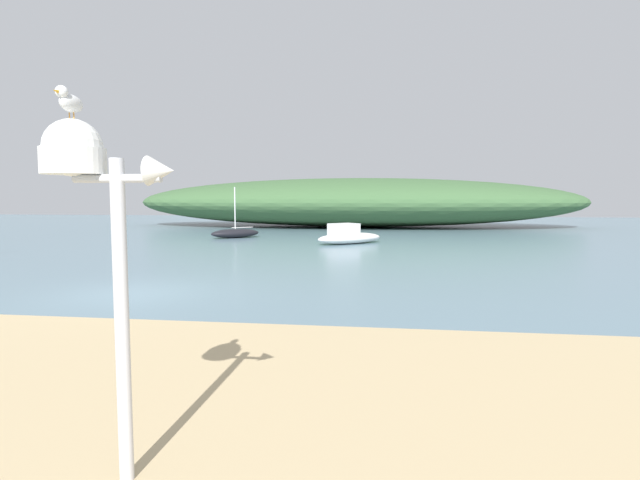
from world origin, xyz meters
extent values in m
plane|color=slate|center=(0.00, 0.00, 0.00)|extent=(120.00, 120.00, 0.00)
ellipsoid|color=#3D6038|center=(3.71, 33.56, 2.22)|extent=(40.90, 14.07, 4.43)
cylinder|color=silver|center=(4.71, -8.86, 1.56)|extent=(0.12, 0.12, 2.73)
cylinder|color=silver|center=(4.71, -8.86, 2.77)|extent=(0.76, 0.07, 0.07)
cylinder|color=white|center=(4.33, -8.86, 2.91)|extent=(0.51, 0.51, 0.22)
sphere|color=white|center=(4.33, -8.86, 3.02)|extent=(0.47, 0.47, 0.47)
cone|color=silver|center=(5.09, -8.86, 2.83)|extent=(0.22, 0.24, 0.24)
cylinder|color=orange|center=(4.35, -8.86, 3.28)|extent=(0.01, 0.01, 0.05)
cylinder|color=orange|center=(4.31, -8.86, 3.28)|extent=(0.01, 0.01, 0.05)
ellipsoid|color=white|center=(4.33, -8.86, 3.37)|extent=(0.12, 0.26, 0.14)
ellipsoid|color=#9EA0A8|center=(4.33, -8.86, 3.40)|extent=(0.10, 0.25, 0.05)
sphere|color=white|center=(4.32, -8.97, 3.45)|extent=(0.10, 0.10, 0.10)
cone|color=gold|center=(4.32, -9.04, 3.44)|extent=(0.03, 0.06, 0.03)
ellipsoid|color=black|center=(-3.10, 19.01, 0.30)|extent=(3.27, 2.98, 0.60)
cylinder|color=silver|center=(-3.10, 19.01, 1.87)|extent=(0.08, 0.08, 2.91)
cylinder|color=silver|center=(-2.72, 19.33, 0.67)|extent=(1.18, 1.00, 0.06)
ellipsoid|color=white|center=(4.69, 15.82, 0.31)|extent=(4.18, 3.97, 0.63)
cube|color=silver|center=(4.37, 15.53, 0.79)|extent=(1.89, 1.87, 0.77)
camera|label=1|loc=(6.91, -12.69, 2.60)|focal=28.08mm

